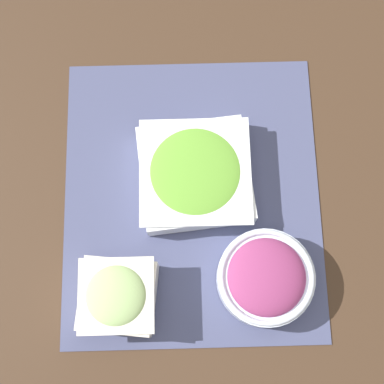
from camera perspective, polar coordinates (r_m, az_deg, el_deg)
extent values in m
plane|color=#422D1E|center=(0.95, 0.00, -0.51)|extent=(3.00, 3.00, 0.00)
cube|color=#474C70|center=(0.95, 0.00, -0.48)|extent=(0.52, 0.45, 0.00)
cube|color=white|center=(0.93, 0.34, 1.82)|extent=(0.21, 0.21, 0.04)
cube|color=white|center=(0.91, 0.34, 2.22)|extent=(0.19, 0.19, 0.00)
ellipsoid|color=#6BAD38|center=(0.91, 0.34, 2.19)|extent=(0.16, 0.16, 0.02)
cylinder|color=silver|center=(0.91, 7.77, -9.10)|extent=(0.16, 0.16, 0.04)
torus|color=silver|center=(0.88, 7.97, -8.97)|extent=(0.16, 0.16, 0.01)
ellipsoid|color=#93386B|center=(0.88, 7.97, -8.97)|extent=(0.13, 0.13, 0.04)
cube|color=silver|center=(0.90, -7.84, -11.00)|extent=(0.13, 0.13, 0.06)
cube|color=silver|center=(0.86, -8.12, -10.88)|extent=(0.12, 0.12, 0.00)
ellipsoid|color=#A8CC7F|center=(0.87, -8.10, -10.89)|extent=(0.10, 0.10, 0.03)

